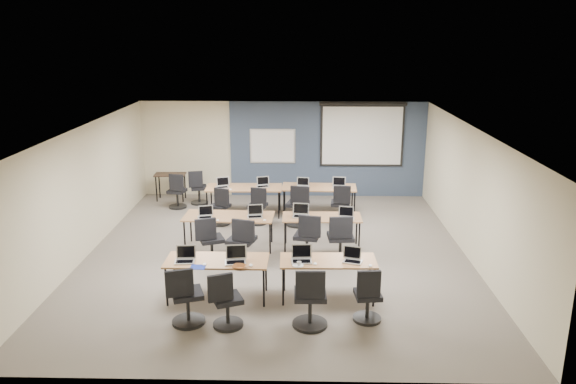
{
  "coord_description": "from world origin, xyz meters",
  "views": [
    {
      "loc": [
        0.5,
        -11.1,
        4.55
      ],
      "look_at": [
        0.23,
        0.4,
        1.26
      ],
      "focal_mm": 35.0,
      "sensor_mm": 36.0,
      "label": 1
    }
  ],
  "objects_px": {
    "task_chair_4": "(210,244)",
    "task_chair_5": "(242,246)",
    "training_table_mid_right": "(322,219)",
    "training_table_mid_left": "(229,217)",
    "task_chair_10": "(298,209)",
    "laptop_0": "(185,258)",
    "task_chair_0": "(186,301)",
    "task_chair_9": "(258,209)",
    "laptop_2": "(302,257)",
    "task_chair_3": "(368,300)",
    "task_chair_7": "(340,243)",
    "spare_chair_b": "(177,194)",
    "laptop_4": "(205,215)",
    "task_chair_6": "(308,241)",
    "laptop_8": "(222,185)",
    "spare_chair_a": "(198,190)",
    "task_chair_8": "(220,209)",
    "laptop_9": "(263,184)",
    "laptop_7": "(346,216)",
    "task_chair_2": "(310,302)",
    "training_table_back_right": "(319,188)",
    "training_table_front_right": "(328,263)",
    "laptop_5": "(255,214)",
    "training_table_front_left": "(217,262)",
    "training_table_back_left": "(244,189)",
    "task_chair_1": "(226,304)",
    "whiteboard": "(273,146)",
    "laptop_6": "(301,213)",
    "laptop_10": "(303,185)",
    "projector_screen": "(362,131)",
    "laptop_11": "(339,185)",
    "utility_table": "(170,178)",
    "task_chair_11": "(341,207)",
    "laptop_1": "(236,258)"
  },
  "relations": [
    {
      "from": "task_chair_5",
      "to": "laptop_10",
      "type": "distance_m",
      "value": 3.62
    },
    {
      "from": "laptop_5",
      "to": "laptop_6",
      "type": "xyz_separation_m",
      "value": [
        0.98,
        0.06,
        0.0
      ]
    },
    {
      "from": "training_table_back_right",
      "to": "task_chair_10",
      "type": "distance_m",
      "value": 1.1
    },
    {
      "from": "projector_screen",
      "to": "task_chair_9",
      "type": "distance_m",
      "value": 3.98
    },
    {
      "from": "whiteboard",
      "to": "task_chair_6",
      "type": "xyz_separation_m",
      "value": [
        0.95,
        -4.77,
        -1.02
      ]
    },
    {
      "from": "training_table_mid_left",
      "to": "laptop_4",
      "type": "bearing_deg",
      "value": -163.71
    },
    {
      "from": "training_table_mid_left",
      "to": "task_chair_10",
      "type": "bearing_deg",
      "value": 47.32
    },
    {
      "from": "task_chair_0",
      "to": "task_chair_4",
      "type": "height_order",
      "value": "task_chair_0"
    },
    {
      "from": "laptop_0",
      "to": "laptop_7",
      "type": "distance_m",
      "value": 3.8
    },
    {
      "from": "training_table_back_right",
      "to": "laptop_2",
      "type": "distance_m",
      "value": 4.86
    },
    {
      "from": "task_chair_1",
      "to": "laptop_11",
      "type": "distance_m",
      "value": 6.21
    },
    {
      "from": "task_chair_7",
      "to": "task_chair_10",
      "type": "height_order",
      "value": "task_chair_7"
    },
    {
      "from": "laptop_2",
      "to": "task_chair_11",
      "type": "height_order",
      "value": "laptop_2"
    },
    {
      "from": "training_table_mid_right",
      "to": "task_chair_4",
      "type": "bearing_deg",
      "value": -159.7
    },
    {
      "from": "laptop_10",
      "to": "task_chair_4",
      "type": "bearing_deg",
      "value": -111.9
    },
    {
      "from": "training_table_mid_right",
      "to": "utility_table",
      "type": "height_order",
      "value": "utility_table"
    },
    {
      "from": "laptop_4",
      "to": "task_chair_8",
      "type": "relative_size",
      "value": 0.32
    },
    {
      "from": "training_table_front_right",
      "to": "training_table_mid_right",
      "type": "distance_m",
      "value": 2.39
    },
    {
      "from": "task_chair_7",
      "to": "spare_chair_b",
      "type": "relative_size",
      "value": 1.09
    },
    {
      "from": "laptop_1",
      "to": "laptop_8",
      "type": "bearing_deg",
      "value": 92.58
    },
    {
      "from": "task_chair_0",
      "to": "task_chair_9",
      "type": "xyz_separation_m",
      "value": [
        0.78,
        4.94,
        -0.03
      ]
    },
    {
      "from": "laptop_2",
      "to": "task_chair_10",
      "type": "height_order",
      "value": "task_chair_10"
    },
    {
      "from": "training_table_back_left",
      "to": "laptop_5",
      "type": "distance_m",
      "value": 2.42
    },
    {
      "from": "laptop_2",
      "to": "task_chair_3",
      "type": "bearing_deg",
      "value": -39.22
    },
    {
      "from": "laptop_5",
      "to": "spare_chair_b",
      "type": "bearing_deg",
      "value": 119.26
    },
    {
      "from": "task_chair_3",
      "to": "task_chair_4",
      "type": "xyz_separation_m",
      "value": [
        -2.92,
        2.34,
        0.02
      ]
    },
    {
      "from": "training_table_front_right",
      "to": "laptop_7",
      "type": "relative_size",
      "value": 5.26
    },
    {
      "from": "laptop_0",
      "to": "task_chair_4",
      "type": "xyz_separation_m",
      "value": [
        0.17,
        1.63,
        -0.38
      ]
    },
    {
      "from": "training_table_front_left",
      "to": "task_chair_1",
      "type": "relative_size",
      "value": 1.84
    },
    {
      "from": "laptop_4",
      "to": "task_chair_6",
      "type": "height_order",
      "value": "task_chair_6"
    },
    {
      "from": "projector_screen",
      "to": "task_chair_8",
      "type": "height_order",
      "value": "projector_screen"
    },
    {
      "from": "laptop_9",
      "to": "spare_chair_b",
      "type": "distance_m",
      "value": 2.39
    },
    {
      "from": "training_table_front_left",
      "to": "task_chair_9",
      "type": "bearing_deg",
      "value": 84.7
    },
    {
      "from": "task_chair_4",
      "to": "laptop_9",
      "type": "bearing_deg",
      "value": 54.32
    },
    {
      "from": "laptop_5",
      "to": "task_chair_7",
      "type": "relative_size",
      "value": 0.31
    },
    {
      "from": "task_chair_3",
      "to": "laptop_5",
      "type": "distance_m",
      "value": 3.8
    },
    {
      "from": "laptop_1",
      "to": "spare_chair_b",
      "type": "bearing_deg",
      "value": 104.47
    },
    {
      "from": "task_chair_1",
      "to": "task_chair_6",
      "type": "height_order",
      "value": "task_chair_6"
    },
    {
      "from": "laptop_7",
      "to": "laptop_1",
      "type": "bearing_deg",
      "value": -121.11
    },
    {
      "from": "utility_table",
      "to": "task_chair_2",
      "type": "bearing_deg",
      "value": -64.11
    },
    {
      "from": "training_table_mid_right",
      "to": "task_chair_6",
      "type": "relative_size",
      "value": 1.64
    },
    {
      "from": "laptop_6",
      "to": "task_chair_7",
      "type": "xyz_separation_m",
      "value": [
        0.8,
        -0.82,
        -0.36
      ]
    },
    {
      "from": "task_chair_2",
      "to": "spare_chair_b",
      "type": "xyz_separation_m",
      "value": [
        -3.45,
        6.22,
        -0.04
      ]
    },
    {
      "from": "task_chair_5",
      "to": "laptop_2",
      "type": "bearing_deg",
      "value": -33.51
    },
    {
      "from": "laptop_2",
      "to": "task_chair_9",
      "type": "height_order",
      "value": "laptop_2"
    },
    {
      "from": "laptop_8",
      "to": "spare_chair_a",
      "type": "xyz_separation_m",
      "value": [
        -0.8,
        0.89,
        -0.4
      ]
    },
    {
      "from": "laptop_10",
      "to": "training_table_mid_left",
      "type": "bearing_deg",
      "value": -115.93
    },
    {
      "from": "task_chair_5",
      "to": "laptop_6",
      "type": "height_order",
      "value": "task_chair_5"
    },
    {
      "from": "laptop_6",
      "to": "task_chair_0",
      "type": "bearing_deg",
      "value": -111.52
    },
    {
      "from": "task_chair_4",
      "to": "task_chair_5",
      "type": "height_order",
      "value": "task_chair_5"
    }
  ]
}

